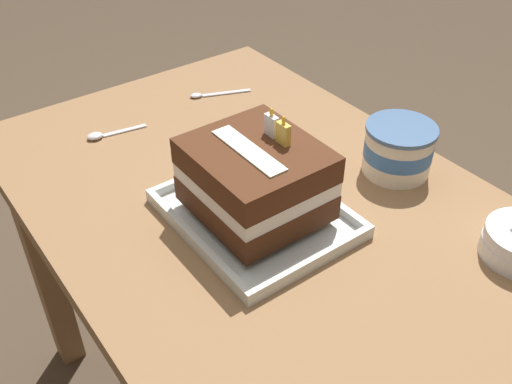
{
  "coord_description": "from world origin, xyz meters",
  "views": [
    {
      "loc": [
        0.65,
        -0.48,
        1.35
      ],
      "look_at": [
        0.03,
        -0.02,
        0.75
      ],
      "focal_mm": 40.73,
      "sensor_mm": 36.0,
      "label": 1
    }
  ],
  "objects_px": {
    "foil_tray": "(256,215)",
    "serving_spoon_near_tray": "(102,135)",
    "ice_cream_tub": "(398,149)",
    "serving_spoon_by_bowls": "(209,94)",
    "birthday_cake": "(256,179)"
  },
  "relations": [
    {
      "from": "birthday_cake",
      "to": "ice_cream_tub",
      "type": "relative_size",
      "value": 1.59
    },
    {
      "from": "ice_cream_tub",
      "to": "serving_spoon_by_bowls",
      "type": "bearing_deg",
      "value": -164.84
    },
    {
      "from": "foil_tray",
      "to": "birthday_cake",
      "type": "distance_m",
      "value": 0.08
    },
    {
      "from": "foil_tray",
      "to": "serving_spoon_by_bowls",
      "type": "relative_size",
      "value": 2.24
    },
    {
      "from": "foil_tray",
      "to": "serving_spoon_near_tray",
      "type": "xyz_separation_m",
      "value": [
        -0.39,
        -0.1,
        -0.0
      ]
    },
    {
      "from": "foil_tray",
      "to": "serving_spoon_near_tray",
      "type": "distance_m",
      "value": 0.4
    },
    {
      "from": "foil_tray",
      "to": "ice_cream_tub",
      "type": "relative_size",
      "value": 2.35
    },
    {
      "from": "birthday_cake",
      "to": "serving_spoon_by_bowls",
      "type": "distance_m",
      "value": 0.45
    },
    {
      "from": "serving_spoon_near_tray",
      "to": "serving_spoon_by_bowls",
      "type": "xyz_separation_m",
      "value": [
        -0.02,
        0.27,
        -0.0
      ]
    },
    {
      "from": "serving_spoon_near_tray",
      "to": "serving_spoon_by_bowls",
      "type": "distance_m",
      "value": 0.27
    },
    {
      "from": "ice_cream_tub",
      "to": "serving_spoon_by_bowls",
      "type": "distance_m",
      "value": 0.47
    },
    {
      "from": "serving_spoon_by_bowls",
      "to": "foil_tray",
      "type": "bearing_deg",
      "value": -22.56
    },
    {
      "from": "birthday_cake",
      "to": "ice_cream_tub",
      "type": "height_order",
      "value": "birthday_cake"
    },
    {
      "from": "birthday_cake",
      "to": "ice_cream_tub",
      "type": "xyz_separation_m",
      "value": [
        0.04,
        0.29,
        -0.04
      ]
    },
    {
      "from": "foil_tray",
      "to": "ice_cream_tub",
      "type": "bearing_deg",
      "value": 81.82
    }
  ]
}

